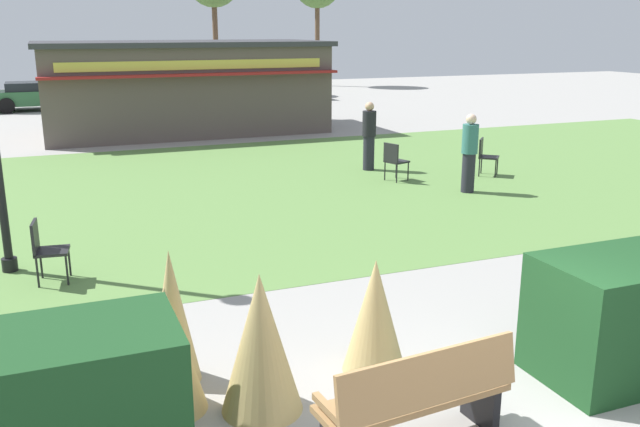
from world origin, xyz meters
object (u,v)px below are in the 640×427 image
Objects in this scene: park_bench at (418,398)px; person_standing at (469,153)px; parked_car_east_slot at (279,87)px; trash_bin at (636,305)px; parked_car_west_slot at (39,95)px; cafe_chair_center at (45,246)px; cafe_chair_north at (485,154)px; cafe_chair_west at (394,159)px; parked_car_center_slot at (167,91)px; food_kiosk at (183,87)px; person_strolling at (369,136)px.

person_standing is (5.69, 7.77, 0.38)m from park_bench.
trash_bin is at bearing -99.95° from parked_car_east_slot.
person_standing reaches higher than park_bench.
cafe_chair_center is at bearing -90.02° from parked_car_west_slot.
cafe_chair_center is 0.21× the size of parked_car_east_slot.
cafe_chair_north is 21.04m from parked_car_west_slot.
cafe_chair_west is 0.21× the size of parked_car_center_slot.
parked_car_east_slot is at bearing 63.92° from cafe_chair_center.
food_kiosk is at bearing -126.08° from parked_car_east_slot.
cafe_chair_center is 0.53× the size of person_strolling.
cafe_chair_west is 18.64m from parked_car_east_slot.
park_bench reaches higher than cafe_chair_north.
park_bench is 27.82m from parked_car_center_slot.
cafe_chair_west is at bearing -67.64° from parked_car_west_slot.
cafe_chair_center is (-4.61, -13.67, -0.99)m from food_kiosk.
park_bench is 6.05m from cafe_chair_center.
cafe_chair_north is at bearing -113.43° from person_standing.
parked_car_east_slot is at bearing 80.05° from trash_bin.
parked_car_center_slot is at bearing 179.95° from parked_car_east_slot.
cafe_chair_north is at bearing 20.77° from cafe_chair_center.
person_standing is 20.14m from parked_car_center_slot.
parked_car_west_slot is (-4.61, 8.66, -0.87)m from food_kiosk.
person_standing reaches higher than cafe_chair_north.
person_strolling and person_standing have the same top height.
parked_car_west_slot is at bearing 95.81° from park_bench.
parked_car_west_slot is at bearing 89.98° from cafe_chair_center.
cafe_chair_west is 2.34m from cafe_chair_north.
parked_car_west_slot is at bearing 112.36° from cafe_chair_west.
cafe_chair_west is 8.54m from cafe_chair_center.
person_strolling is (-2.30, 1.63, 0.33)m from cafe_chair_north.
food_kiosk is at bearing -48.48° from person_standing.
food_kiosk is 5.54× the size of person_standing.
trash_bin is 18.13m from food_kiosk.
trash_bin is at bearing -88.40° from parked_car_center_slot.
cafe_chair_north is 0.21× the size of parked_car_west_slot.
parked_car_east_slot is (5.42, -0.00, 0.00)m from parked_car_center_slot.
parked_car_east_slot reaches higher than cafe_chair_west.
cafe_chair_west is at bearing -73.12° from food_kiosk.
trash_bin is 8.45m from cafe_chair_west.
parked_car_east_slot reaches higher than cafe_chair_north.
cafe_chair_west is at bearing 63.18° from park_bench.
cafe_chair_west is (4.73, 9.35, 0.05)m from park_bench.
park_bench is at bearing -106.32° from parked_car_east_slot.
cafe_chair_west is 1.88m from person_standing.
cafe_chair_west is at bearing 81.15° from trash_bin.
trash_bin is at bearing -98.85° from cafe_chair_west.
cafe_chair_north is (5.26, -9.93, -0.99)m from food_kiosk.
parked_car_east_slot is (10.93, 22.33, 0.12)m from cafe_chair_center.
park_bench is 19.13m from food_kiosk.
cafe_chair_center is at bearing -116.08° from parked_car_east_slot.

